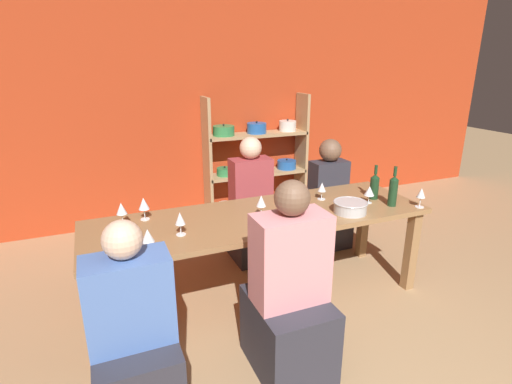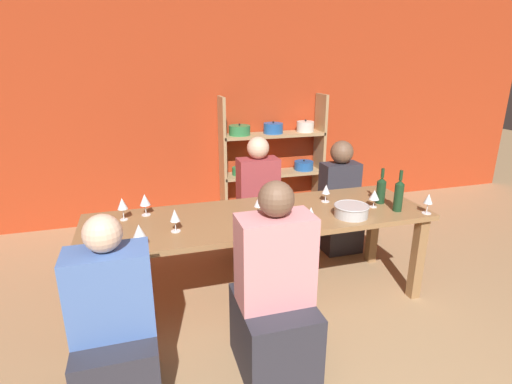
{
  "view_description": "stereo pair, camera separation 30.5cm",
  "coord_description": "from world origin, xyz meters",
  "px_view_note": "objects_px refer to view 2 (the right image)",
  "views": [
    {
      "loc": [
        -1.18,
        -0.79,
        1.85
      ],
      "look_at": [
        -0.06,
        1.88,
        0.88
      ],
      "focal_mm": 28.0,
      "sensor_mm": 36.0,
      "label": 1
    },
    {
      "loc": [
        -0.89,
        -0.89,
        1.85
      ],
      "look_at": [
        -0.06,
        1.88,
        0.88
      ],
      "focal_mm": 28.0,
      "sensor_mm": 36.0,
      "label": 2
    }
  ],
  "objects_px": {
    "wine_glass_white_a": "(374,195)",
    "wine_glass_red_d": "(259,202)",
    "wine_glass_white_b": "(175,216)",
    "dining_table": "(260,225)",
    "wine_glass_empty_a": "(311,213)",
    "cell_phone": "(252,226)",
    "wine_glass_red_b": "(326,190)",
    "wine_glass_red_a": "(139,231)",
    "person_near_b": "(117,340)",
    "wine_glass_red_c": "(145,200)",
    "person_far_a": "(338,208)",
    "mixing_bowl": "(351,210)",
    "wine_glass_white_c": "(122,204)",
    "shelf_unit": "(272,166)",
    "wine_bottle_green": "(381,190)",
    "wine_glass_red_e": "(428,200)",
    "person_far_b": "(258,215)",
    "person_near_a": "(274,306)"
  },
  "relations": [
    {
      "from": "wine_glass_red_c",
      "to": "person_far_a",
      "type": "bearing_deg",
      "value": 13.99
    },
    {
      "from": "wine_glass_white_b",
      "to": "dining_table",
      "type": "bearing_deg",
      "value": 11.38
    },
    {
      "from": "wine_glass_red_d",
      "to": "wine_glass_red_e",
      "type": "height_order",
      "value": "wine_glass_red_d"
    },
    {
      "from": "shelf_unit",
      "to": "mixing_bowl",
      "type": "relative_size",
      "value": 5.57
    },
    {
      "from": "wine_glass_red_a",
      "to": "person_near_b",
      "type": "height_order",
      "value": "person_near_b"
    },
    {
      "from": "mixing_bowl",
      "to": "wine_glass_red_d",
      "type": "xyz_separation_m",
      "value": [
        -0.67,
        0.17,
        0.08
      ]
    },
    {
      "from": "wine_glass_white_c",
      "to": "person_far_b",
      "type": "height_order",
      "value": "person_far_b"
    },
    {
      "from": "wine_glass_white_c",
      "to": "person_far_a",
      "type": "distance_m",
      "value": 2.14
    },
    {
      "from": "wine_glass_red_a",
      "to": "wine_glass_white_b",
      "type": "xyz_separation_m",
      "value": [
        0.24,
        0.18,
        0.0
      ]
    },
    {
      "from": "wine_glass_red_c",
      "to": "wine_glass_white_b",
      "type": "height_order",
      "value": "wine_glass_red_c"
    },
    {
      "from": "mixing_bowl",
      "to": "wine_glass_red_c",
      "type": "xyz_separation_m",
      "value": [
        -1.47,
        0.46,
        0.07
      ]
    },
    {
      "from": "dining_table",
      "to": "wine_glass_white_a",
      "type": "distance_m",
      "value": 0.94
    },
    {
      "from": "wine_glass_red_a",
      "to": "wine_glass_white_a",
      "type": "bearing_deg",
      "value": 6.87
    },
    {
      "from": "wine_glass_empty_a",
      "to": "wine_glass_red_d",
      "type": "distance_m",
      "value": 0.39
    },
    {
      "from": "wine_glass_white_a",
      "to": "wine_glass_white_c",
      "type": "xyz_separation_m",
      "value": [
        -1.9,
        0.29,
        0.02
      ]
    },
    {
      "from": "mixing_bowl",
      "to": "person_near_a",
      "type": "xyz_separation_m",
      "value": [
        -0.78,
        -0.52,
        -0.34
      ]
    },
    {
      "from": "wine_glass_empty_a",
      "to": "wine_glass_white_c",
      "type": "relative_size",
      "value": 0.86
    },
    {
      "from": "wine_glass_red_e",
      "to": "person_far_b",
      "type": "xyz_separation_m",
      "value": [
        -1.03,
        1.04,
        -0.4
      ]
    },
    {
      "from": "mixing_bowl",
      "to": "person_near_b",
      "type": "bearing_deg",
      "value": -162.78
    },
    {
      "from": "wine_glass_red_e",
      "to": "wine_glass_red_c",
      "type": "bearing_deg",
      "value": 164.3
    },
    {
      "from": "cell_phone",
      "to": "person_near_a",
      "type": "relative_size",
      "value": 0.13
    },
    {
      "from": "shelf_unit",
      "to": "wine_glass_red_b",
      "type": "height_order",
      "value": "shelf_unit"
    },
    {
      "from": "person_far_b",
      "to": "person_far_a",
      "type": "bearing_deg",
      "value": 179.89
    },
    {
      "from": "wine_bottle_green",
      "to": "wine_glass_red_c",
      "type": "height_order",
      "value": "wine_bottle_green"
    },
    {
      "from": "wine_glass_white_a",
      "to": "wine_glass_red_e",
      "type": "xyz_separation_m",
      "value": [
        0.31,
        -0.24,
        0.01
      ]
    },
    {
      "from": "cell_phone",
      "to": "person_far_b",
      "type": "relative_size",
      "value": 0.14
    },
    {
      "from": "wine_glass_red_b",
      "to": "wine_glass_white_b",
      "type": "distance_m",
      "value": 1.27
    },
    {
      "from": "wine_glass_empty_a",
      "to": "wine_glass_white_b",
      "type": "xyz_separation_m",
      "value": [
        -0.91,
        0.19,
        0.01
      ]
    },
    {
      "from": "wine_glass_red_a",
      "to": "wine_glass_red_e",
      "type": "distance_m",
      "value": 2.1
    },
    {
      "from": "dining_table",
      "to": "wine_glass_white_b",
      "type": "relative_size",
      "value": 16.09
    },
    {
      "from": "shelf_unit",
      "to": "wine_glass_red_d",
      "type": "height_order",
      "value": "shelf_unit"
    },
    {
      "from": "shelf_unit",
      "to": "wine_glass_white_a",
      "type": "bearing_deg",
      "value": -84.6
    },
    {
      "from": "wine_bottle_green",
      "to": "dining_table",
      "type": "bearing_deg",
      "value": 178.59
    },
    {
      "from": "mixing_bowl",
      "to": "person_near_a",
      "type": "height_order",
      "value": "person_near_a"
    },
    {
      "from": "wine_bottle_green",
      "to": "person_far_b",
      "type": "bearing_deg",
      "value": 138.11
    },
    {
      "from": "mixing_bowl",
      "to": "person_near_b",
      "type": "xyz_separation_m",
      "value": [
        -1.68,
        -0.52,
        -0.37
      ]
    },
    {
      "from": "wine_glass_white_c",
      "to": "wine_glass_red_d",
      "type": "bearing_deg",
      "value": -14.52
    },
    {
      "from": "wine_glass_empty_a",
      "to": "person_far_b",
      "type": "xyz_separation_m",
      "value": [
        -0.07,
        1.02,
        -0.4
      ]
    },
    {
      "from": "wine_glass_white_a",
      "to": "wine_glass_white_b",
      "type": "bearing_deg",
      "value": -178.87
    },
    {
      "from": "mixing_bowl",
      "to": "wine_glass_red_b",
      "type": "bearing_deg",
      "value": 96.46
    },
    {
      "from": "wine_glass_empty_a",
      "to": "cell_phone",
      "type": "distance_m",
      "value": 0.42
    },
    {
      "from": "person_far_a",
      "to": "person_near_b",
      "type": "xyz_separation_m",
      "value": [
        -2.09,
        -1.45,
        -0.01
      ]
    },
    {
      "from": "wine_glass_red_a",
      "to": "cell_phone",
      "type": "bearing_deg",
      "value": 8.82
    },
    {
      "from": "dining_table",
      "to": "wine_glass_red_d",
      "type": "distance_m",
      "value": 0.22
    },
    {
      "from": "dining_table",
      "to": "wine_bottle_green",
      "type": "xyz_separation_m",
      "value": [
        1.02,
        -0.03,
        0.2
      ]
    },
    {
      "from": "wine_glass_red_c",
      "to": "person_near_b",
      "type": "relative_size",
      "value": 0.15
    },
    {
      "from": "wine_glass_empty_a",
      "to": "wine_glass_red_e",
      "type": "xyz_separation_m",
      "value": [
        0.95,
        -0.02,
        0.01
      ]
    },
    {
      "from": "wine_glass_white_a",
      "to": "cell_phone",
      "type": "relative_size",
      "value": 0.87
    },
    {
      "from": "wine_glass_white_a",
      "to": "wine_glass_red_d",
      "type": "height_order",
      "value": "wine_glass_red_d"
    },
    {
      "from": "wine_glass_white_b",
      "to": "person_far_a",
      "type": "height_order",
      "value": "person_far_a"
    }
  ]
}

